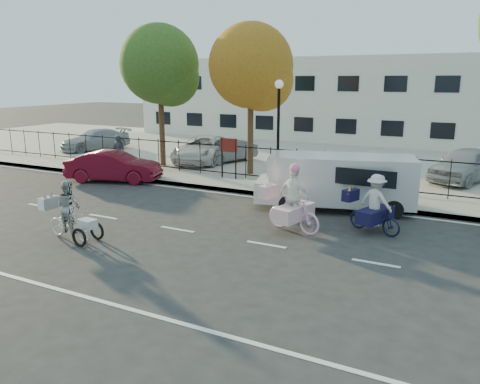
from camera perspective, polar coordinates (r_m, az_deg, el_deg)
The scene contains 21 objects.
ground at distance 14.56m, azimuth -7.64°, elevation -4.55°, with size 120.00×120.00×0.00m, color #333334.
road_markings at distance 14.56m, azimuth -7.64°, elevation -4.53°, with size 60.00×9.52×0.01m, color silver, non-canonical shape.
curb at distance 18.75m, azimuth 1.09°, elevation -0.06°, with size 60.00×0.10×0.15m, color #A8A399.
sidewalk at distance 19.67m, azimuth 2.43°, elevation 0.59°, with size 60.00×2.20×0.15m, color #A8A399.
parking_lot at distance 27.87m, azimuth 10.08°, elevation 4.27°, with size 60.00×15.60×0.15m, color #A8A399.
iron_fence at distance 20.49m, azimuth 3.73°, elevation 3.46°, with size 58.00×0.06×1.50m, color black, non-canonical shape.
building at distance 37.23m, azimuth 14.89°, elevation 10.87°, with size 34.00×10.00×6.00m, color silver.
lamppost at distance 19.66m, azimuth 4.72°, elevation 9.51°, with size 0.36×0.36×4.33m.
street_sign at distance 20.84m, azimuth -1.38°, elevation 5.09°, with size 0.85×0.06×1.80m.
zebra_trike at distance 14.27m, azimuth -20.06°, elevation -2.86°, with size 2.02×0.79×1.73m.
unicorn_bike at distance 14.14m, azimuth 6.46°, elevation -1.77°, with size 2.14×1.53×2.10m.
bull_bike at distance 14.56m, azimuth 16.07°, elevation -2.04°, with size 1.98×1.40×1.79m.
white_van at distance 16.75m, azimuth 11.82°, elevation 1.46°, with size 5.79×3.08×1.92m.
red_sedan at distance 21.76m, azimuth -15.14°, elevation 3.03°, with size 1.45×4.16×1.37m, color #5E0A1B.
pedestrian at distance 24.51m, azimuth -14.52°, elevation 4.85°, with size 0.58×0.38×1.60m, color black.
lot_car_a at distance 30.90m, azimuth -17.23°, elevation 6.11°, with size 1.78×4.38×1.27m, color #9B9DA3.
lot_car_b at distance 25.33m, azimuth -4.45°, elevation 5.25°, with size 2.27×4.93×1.37m, color silver.
lot_car_c at distance 25.16m, azimuth -1.60°, elevation 5.00°, with size 1.23×3.54×1.17m, color #55565D.
lot_car_d at distance 22.60m, azimuth 25.76°, elevation 3.05°, with size 1.74×4.33×1.48m, color #999BA0.
tree_west at distance 24.25m, azimuth -9.42°, elevation 14.68°, with size 3.92×3.92×7.18m.
tree_mid at distance 21.68m, azimuth 1.73°, elevation 14.65°, with size 3.82×3.82×6.99m.
Camera 1 is at (7.93, -11.34, 4.52)m, focal length 35.00 mm.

